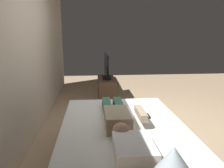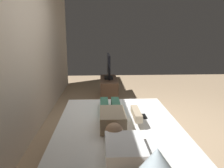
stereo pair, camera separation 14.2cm
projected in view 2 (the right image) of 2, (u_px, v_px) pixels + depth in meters
The scene contains 9 objects.
ground_plane at pixel (135, 130), 3.74m from camera, with size 10.00×10.00×0.00m, color tan.
back_wall at pixel (35, 44), 3.74m from camera, with size 6.40×0.10×2.80m, color beige.
bed at pixel (118, 144), 2.71m from camera, with size 2.06×1.50×0.54m.
pillow at pixel (125, 148), 1.94m from camera, with size 0.48×0.34×0.12m, color white.
person at pixel (113, 116), 2.65m from camera, with size 1.26×0.46×0.18m.
remote at pixel (144, 116), 2.84m from camera, with size 0.15×0.04×0.02m, color black.
tv_stand at pixel (109, 89), 5.49m from camera, with size 1.10×0.40×0.50m, color brown.
tv at pixel (109, 67), 5.37m from camera, with size 0.88×0.20×0.59m.
lamp at pixel (157, 162), 1.29m from camera, with size 0.22×0.22×0.42m.
Camera 2 is at (-3.46, 0.57, 1.57)m, focal length 36.05 mm.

